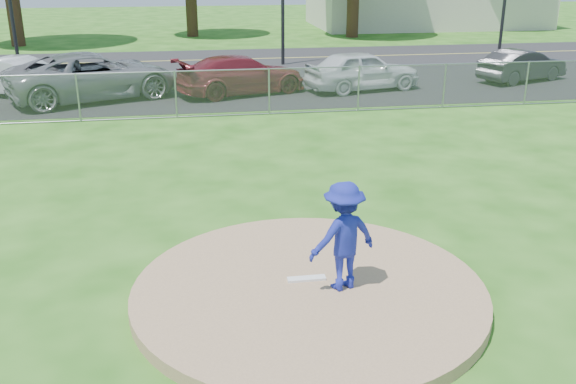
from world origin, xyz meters
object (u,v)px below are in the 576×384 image
(traffic_cone, at_px, (67,90))
(parked_car_gray, at_px, (94,76))
(parked_car_white, at_px, (21,77))
(parked_car_pearl, at_px, (362,70))
(parked_car_charcoal, at_px, (522,65))
(pitcher, at_px, (343,236))
(parked_car_darkred, at_px, (241,75))

(traffic_cone, xyz_separation_m, parked_car_gray, (0.97, 0.08, 0.45))
(parked_car_white, xyz_separation_m, parked_car_pearl, (12.70, -0.91, 0.06))
(parked_car_white, distance_m, parked_car_charcoal, 19.72)
(pitcher, distance_m, parked_car_pearl, 16.19)
(parked_car_darkred, bearing_deg, pitcher, 161.53)
(pitcher, xyz_separation_m, traffic_cone, (-6.37, 15.37, -0.64))
(traffic_cone, distance_m, parked_car_pearl, 10.96)
(parked_car_gray, bearing_deg, pitcher, 175.70)
(parked_car_darkred, distance_m, parked_car_pearl, 4.66)
(parked_car_gray, bearing_deg, traffic_cone, 70.89)
(parked_car_pearl, distance_m, parked_car_charcoal, 7.06)
(parked_car_charcoal, bearing_deg, parked_car_gray, 71.54)
(parked_car_gray, bearing_deg, parked_car_darkred, -112.54)
(pitcher, xyz_separation_m, parked_car_pearl, (4.58, 15.53, -0.27))
(parked_car_charcoal, bearing_deg, traffic_cone, 71.63)
(parked_car_gray, bearing_deg, parked_car_pearl, -113.10)
(parked_car_darkred, bearing_deg, parked_car_charcoal, -105.26)
(parked_car_white, xyz_separation_m, parked_car_gray, (2.71, -0.99, 0.14))
(traffic_cone, xyz_separation_m, parked_car_white, (-1.75, 1.07, 0.31))
(traffic_cone, height_order, parked_car_charcoal, parked_car_charcoal)
(pitcher, height_order, parked_car_darkred, pitcher)
(pitcher, bearing_deg, parked_car_pearl, -124.67)
(traffic_cone, bearing_deg, parked_car_white, 148.53)
(parked_car_pearl, bearing_deg, parked_car_charcoal, -97.36)
(parked_car_gray, relative_size, parked_car_darkred, 1.23)
(parked_car_gray, distance_m, parked_car_darkred, 5.33)
(pitcher, xyz_separation_m, parked_car_charcoal, (11.60, 16.25, -0.39))
(pitcher, relative_size, parked_car_pearl, 0.38)
(parked_car_pearl, xyz_separation_m, parked_car_charcoal, (7.02, 0.73, -0.11))
(pitcher, distance_m, parked_car_charcoal, 19.97)
(pitcher, relative_size, parked_car_darkred, 0.34)
(traffic_cone, height_order, parked_car_gray, parked_car_gray)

